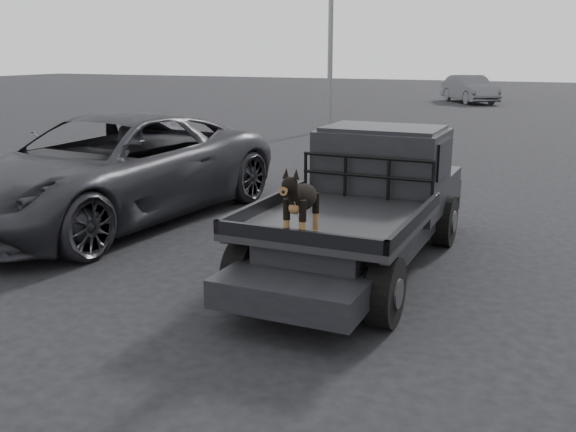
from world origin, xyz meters
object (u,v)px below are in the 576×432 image
at_px(dog, 302,203).
at_px(distant_car_a, 470,89).
at_px(parked_suv, 109,169).
at_px(flatbed_ute, 360,235).

relative_size(dog, distant_car_a, 0.16).
relative_size(parked_suv, distant_car_a, 1.39).
bearing_deg(distant_car_a, flatbed_ute, -116.64).
xyz_separation_m(dog, parked_suv, (-4.63, 2.55, -0.39)).
xyz_separation_m(parked_suv, distant_car_a, (1.45, 29.22, -0.13)).
distance_m(dog, distant_car_a, 31.93).
bearing_deg(distant_car_a, parked_suv, -125.67).
height_order(flatbed_ute, distant_car_a, distant_car_a).
relative_size(flatbed_ute, parked_suv, 0.84).
height_order(flatbed_ute, parked_suv, parked_suv).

